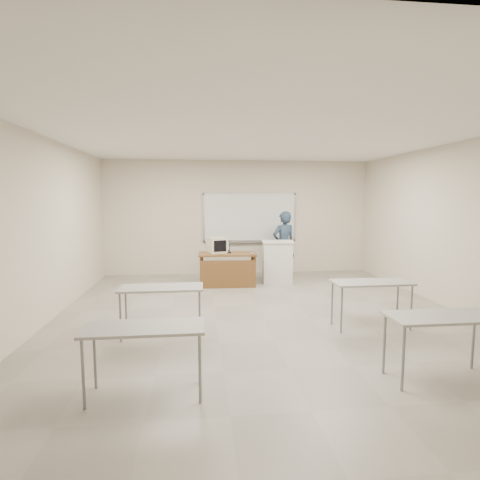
{
  "coord_description": "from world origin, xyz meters",
  "views": [
    {
      "loc": [
        -1.04,
        -5.91,
        2.01
      ],
      "look_at": [
        -0.15,
        2.2,
        1.1
      ],
      "focal_mm": 28.0,
      "sensor_mm": 36.0,
      "label": 1
    }
  ],
  "objects": [
    {
      "name": "presenter",
      "position": [
        1.07,
        3.27,
        0.84
      ],
      "size": [
        0.71,
        0.57,
        1.69
      ],
      "primitive_type": "imported",
      "rotation": [
        0.0,
        0.0,
        3.44
      ],
      "color": "black",
      "rests_on": "floor"
    },
    {
      "name": "laptop",
      "position": [
        -0.5,
        2.76,
        0.81
      ],
      "size": [
        0.35,
        0.32,
        0.26
      ],
      "rotation": [
        0.0,
        0.0,
        0.04
      ],
      "color": "black",
      "rests_on": "instructor_desk"
    },
    {
      "name": "mouse",
      "position": [
        0.15,
        2.4,
        0.77
      ],
      "size": [
        0.11,
        0.09,
        0.04
      ],
      "primitive_type": "ellipsoid",
      "rotation": [
        0.0,
        0.0,
        -0.39
      ],
      "color": "#96989D",
      "rests_on": "instructor_desk"
    },
    {
      "name": "student_desks",
      "position": [
        -0.0,
        -1.35,
        0.67
      ],
      "size": [
        4.4,
        2.2,
        0.73
      ],
      "color": "gray",
      "rests_on": "floor"
    },
    {
      "name": "keyboard",
      "position": [
        0.95,
        2.63,
        1.01
      ],
      "size": [
        0.43,
        0.22,
        0.02
      ],
      "primitive_type": "cube",
      "rotation": [
        0.0,
        0.0,
        0.22
      ],
      "color": "beige",
      "rests_on": "podium"
    },
    {
      "name": "whiteboard",
      "position": [
        0.3,
        3.97,
        1.48
      ],
      "size": [
        2.48,
        0.1,
        1.31
      ],
      "color": "white",
      "rests_on": "floor"
    },
    {
      "name": "podium",
      "position": [
        0.8,
        2.75,
        0.5
      ],
      "size": [
        0.71,
        0.52,
        1.0
      ],
      "rotation": [
        0.0,
        0.0,
        -0.1
      ],
      "color": "silver",
      "rests_on": "floor"
    },
    {
      "name": "instructor_desk",
      "position": [
        -0.4,
        2.49,
        0.53
      ],
      "size": [
        1.32,
        0.66,
        0.75
      ],
      "rotation": [
        0.0,
        0.0,
        -0.04
      ],
      "color": "brown",
      "rests_on": "floor"
    },
    {
      "name": "floor",
      "position": [
        0.0,
        0.0,
        -0.01
      ],
      "size": [
        7.0,
        8.0,
        0.01
      ],
      "primitive_type": "cube",
      "color": "gray",
      "rests_on": "ground"
    },
    {
      "name": "crt_monitor",
      "position": [
        -0.65,
        2.73,
        0.93
      ],
      "size": [
        0.4,
        0.44,
        0.38
      ],
      "rotation": [
        0.0,
        0.0,
        0.32
      ],
      "color": "beige",
      "rests_on": "instructor_desk"
    }
  ]
}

